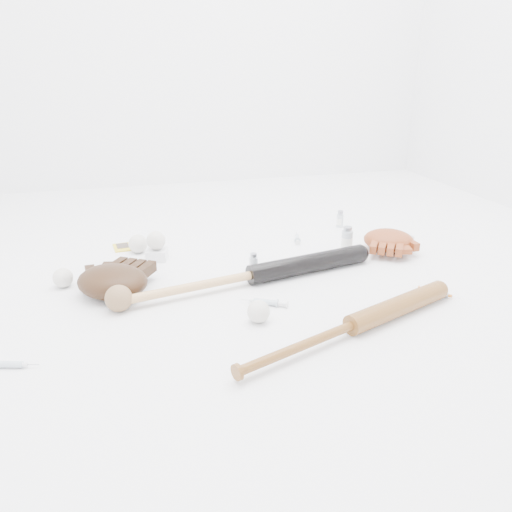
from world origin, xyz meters
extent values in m
plane|color=white|center=(0.00, 0.00, 0.00)|extent=(3.00, 3.00, 0.00)
cube|color=gold|center=(-0.41, 0.43, 0.00)|extent=(0.08, 0.10, 0.01)
cube|color=white|center=(-0.29, 0.27, 0.02)|extent=(0.09, 0.09, 0.04)
sphere|color=silver|center=(-0.29, 0.27, 0.08)|extent=(0.07, 0.07, 0.07)
sphere|color=silver|center=(-0.61, 0.10, 0.03)|extent=(0.06, 0.06, 0.06)
sphere|color=silver|center=(-0.35, 0.36, 0.04)|extent=(0.07, 0.07, 0.07)
sphere|color=silver|center=(-0.05, -0.30, 0.03)|extent=(0.07, 0.07, 0.07)
sphere|color=brown|center=(-0.43, -0.12, 0.04)|extent=(0.08, 0.08, 0.08)
cylinder|color=silver|center=(0.53, 0.45, 0.04)|extent=(0.03, 0.03, 0.08)
cylinder|color=silver|center=(0.54, 0.45, 0.04)|extent=(0.03, 0.03, 0.07)
cylinder|color=silver|center=(0.02, 0.04, 0.04)|extent=(0.03, 0.03, 0.08)
cylinder|color=silver|center=(0.43, 0.16, 0.05)|extent=(0.04, 0.04, 0.10)
camera|label=1|loc=(-0.39, -1.51, 0.70)|focal=35.00mm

